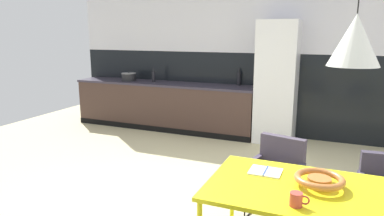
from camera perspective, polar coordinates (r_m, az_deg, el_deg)
The scene contains 14 objects.
ground_plane at distance 3.76m, azimuth 0.13°, elevation -16.49°, with size 9.56×9.56×0.00m, color #C0B689.
back_wall_splashback_dark at distance 6.40m, azimuth 11.03°, elevation 2.27°, with size 7.35×0.12×1.46m, color black.
back_wall_panel_upper at distance 6.32m, azimuth 11.59°, elevation 15.38°, with size 7.35×0.12×1.46m, color silver.
kitchen_counter at distance 6.70m, azimuth -4.62°, elevation 0.41°, with size 3.56×0.63×0.88m.
refrigerator_column at distance 5.95m, azimuth 13.67°, elevation 4.11°, with size 0.64×0.60×2.01m, color silver.
dining_table at distance 2.65m, azimuth 22.92°, elevation -13.59°, with size 1.81×0.88×0.74m.
armchair_near_window at distance 3.60m, azimuth 13.72°, elevation -9.52°, with size 0.57×0.57×0.79m.
fruit_bowl at distance 2.67m, azimuth 20.08°, elevation -10.95°, with size 0.35×0.35×0.08m.
open_book at distance 2.83m, azimuth 11.91°, elevation -10.11°, with size 0.24×0.20×0.02m.
mug_wide_latte at distance 2.35m, azimuth 16.72°, elevation -14.11°, with size 0.12×0.08×0.09m.
cooking_pot at distance 6.97m, azimuth -10.27°, elevation 5.04°, with size 0.28×0.28×0.18m.
bottle_vinegar_dark at distance 6.32m, azimuth 7.65°, elevation 4.84°, with size 0.07×0.07×0.30m.
bottle_wine_green at distance 6.73m, azimuth -6.30°, elevation 5.16°, with size 0.07×0.07×0.28m.
pendant_lamp_over_table_near at distance 2.38m, azimuth 25.06°, elevation 10.00°, with size 0.31×0.31×1.26m.
Camera 1 is at (1.27, -3.04, 1.80)m, focal length 32.66 mm.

